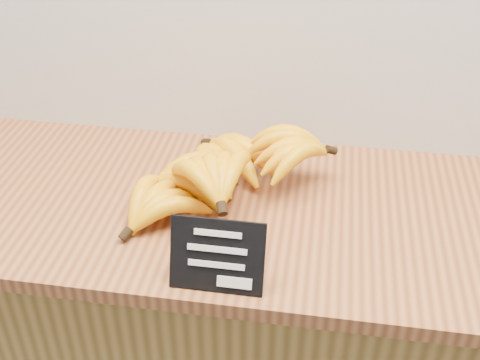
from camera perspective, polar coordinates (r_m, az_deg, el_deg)
name	(u,v)px	position (r m, az deg, el deg)	size (l,w,h in m)	color
counter_top	(244,210)	(1.18, 0.38, -2.84)	(1.40, 0.54, 0.03)	#99592F
chalkboard_sign	(217,256)	(0.97, -2.19, -7.22)	(0.15, 0.01, 0.12)	black
banana_pile	(217,170)	(1.18, -2.18, 0.93)	(0.44, 0.35, 0.12)	#F2AD09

